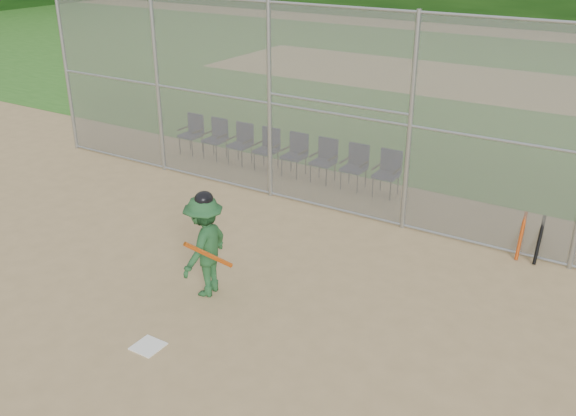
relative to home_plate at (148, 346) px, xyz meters
The scene contains 15 objects.
ground 0.59m from the home_plate, 39.78° to the left, with size 100.00×100.00×0.00m, color tan.
grass_strip 18.38m from the home_plate, 88.60° to the left, with size 100.00×100.00×0.00m, color #306C20.
dirt_patch_far 18.38m from the home_plate, 88.60° to the left, with size 24.00×24.00×0.00m, color tan.
backstop_fence 5.77m from the home_plate, 85.21° to the left, with size 16.09×0.09×4.00m.
home_plate is the anchor object (origin of this frame).
batter_at_plate 1.76m from the home_plate, 97.62° to the left, with size 0.98×1.28×1.71m.
spare_bats 6.53m from the home_plate, 54.63° to the left, with size 0.36×0.33×0.83m.
chair_0 8.22m from the home_plate, 125.77° to the left, with size 0.54×0.52×0.96m, color #0F1739, non-canonical shape.
chair_1 7.80m from the home_plate, 121.23° to the left, with size 0.54×0.52×0.96m, color #0F1739, non-canonical shape.
chair_2 7.44m from the home_plate, 116.22° to the left, with size 0.54×0.52×0.96m, color #0F1739, non-canonical shape.
chair_3 7.14m from the home_plate, 110.73° to the left, with size 0.54×0.52×0.96m, color #0F1739, non-canonical shape.
chair_4 6.90m from the home_plate, 104.81° to the left, with size 0.54×0.52×0.96m, color #0F1739, non-canonical shape.
chair_5 6.75m from the home_plate, 98.56° to the left, with size 0.54×0.52×0.96m, color #0F1739, non-canonical shape.
chair_6 6.68m from the home_plate, 92.09° to the left, with size 0.54×0.52×0.96m, color #0F1739, non-canonical shape.
chair_7 6.70m from the home_plate, 85.57° to the left, with size 0.54×0.52×0.96m, color #0F1739, non-canonical shape.
Camera 1 is at (5.00, -5.49, 5.24)m, focal length 40.00 mm.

